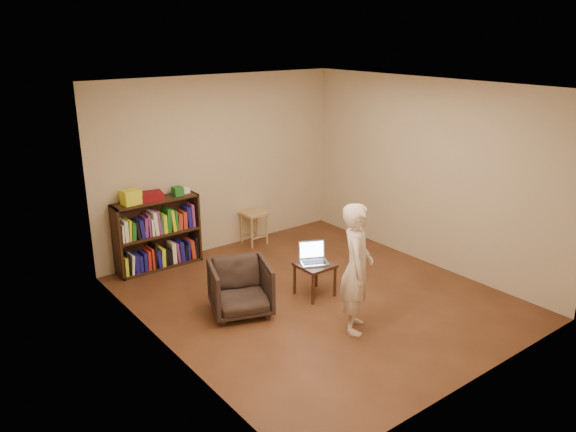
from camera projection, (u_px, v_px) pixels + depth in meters
floor at (317, 297)px, 7.04m from camera, size 4.50×4.50×0.00m
ceiling at (320, 86)px, 6.22m from camera, size 4.50×4.50×0.00m
wall_back at (220, 164)px, 8.33m from camera, size 4.00×0.00×4.00m
wall_left at (163, 234)px, 5.48m from camera, size 0.00×4.50×4.50m
wall_right at (428, 173)px, 7.79m from camera, size 0.00×4.50×4.50m
bookshelf at (158, 238)px, 7.82m from camera, size 1.20×0.30×1.00m
box_yellow at (131, 197)px, 7.39m from camera, size 0.26×0.20×0.20m
red_cloth at (150, 196)px, 7.57m from camera, size 0.38×0.31×0.11m
box_green at (177, 191)px, 7.79m from camera, size 0.13×0.13×0.13m
box_white at (185, 190)px, 7.92m from camera, size 0.11×0.11×0.08m
stool at (254, 218)px, 8.69m from camera, size 0.36×0.36×0.52m
armchair at (240, 288)px, 6.57m from camera, size 0.87×0.88×0.63m
side_table at (315, 269)px, 7.00m from camera, size 0.42×0.42×0.42m
laptop at (313, 258)px, 7.02m from camera, size 0.42×0.39×0.26m
person at (357, 268)px, 6.08m from camera, size 0.63×0.63×1.47m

